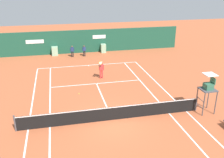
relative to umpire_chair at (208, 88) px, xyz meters
name	(u,v)px	position (x,y,z in m)	size (l,w,h in m)	color
ground_plane	(110,116)	(-6.52, 0.90, -1.82)	(80.00, 80.00, 0.01)	#B25633
tennis_net	(112,113)	(-6.52, 0.32, -1.31)	(12.10, 0.10, 1.07)	#4C4C51
sponsor_back_wall	(82,42)	(-6.56, 17.29, -0.45)	(25.00, 1.02, 2.84)	#194C38
umpire_chair	(208,88)	(0.00, 0.00, 0.00)	(1.00, 1.00, 2.80)	#47474C
player_on_baseline	(101,68)	(-5.86, 7.90, -0.85)	(0.57, 0.72, 1.83)	red
ball_kid_left_post	(84,50)	(-6.53, 15.57, -1.06)	(0.44, 0.21, 1.33)	black
ball_kid_right_post	(72,51)	(-7.94, 15.57, -1.04)	(0.46, 0.19, 1.37)	black
tennis_ball_near_service_line	(116,81)	(-4.67, 6.81, -1.79)	(0.07, 0.07, 0.07)	#CCE033
tennis_ball_mid_court	(79,94)	(-8.25, 4.86, -1.79)	(0.07, 0.07, 0.07)	#CCE033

